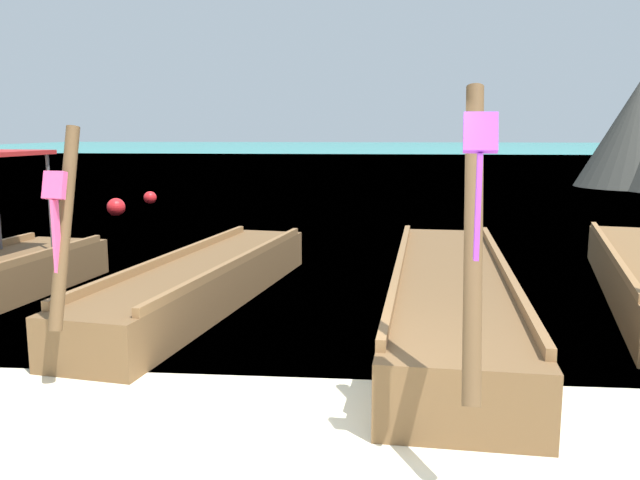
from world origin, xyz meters
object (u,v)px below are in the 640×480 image
object	(u,v)px
longtail_boat_pink_ribbon	(204,282)
mooring_buoy_far	(116,207)
longtail_boat_violet_ribbon	(450,295)
mooring_buoy_near	(150,198)

from	to	relation	value
longtail_boat_pink_ribbon	mooring_buoy_far	size ratio (longest dim) A/B	12.45
longtail_boat_pink_ribbon	longtail_boat_violet_ribbon	size ratio (longest dim) A/B	0.81
mooring_buoy_near	mooring_buoy_far	distance (m)	2.94
longtail_boat_pink_ribbon	mooring_buoy_near	distance (m)	12.58
mooring_buoy_near	mooring_buoy_far	bearing A→B (deg)	-88.15
mooring_buoy_near	mooring_buoy_far	world-z (taller)	mooring_buoy_far
mooring_buoy_far	longtail_boat_violet_ribbon	bearing A→B (deg)	-49.35
longtail_boat_violet_ribbon	mooring_buoy_near	xyz separation A→B (m)	(-7.99, 12.14, -0.12)
longtail_boat_pink_ribbon	longtail_boat_violet_ribbon	world-z (taller)	longtail_boat_violet_ribbon
mooring_buoy_near	mooring_buoy_far	size ratio (longest dim) A/B	0.82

